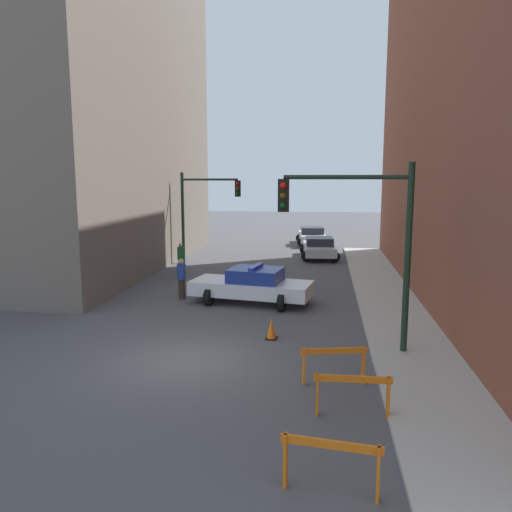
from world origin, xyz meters
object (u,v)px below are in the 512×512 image
object	(u,v)px
parked_car_near	(319,247)
barrier_back	(334,359)
barrier_front	(331,457)
traffic_cone	(271,329)
pedestrian_crossing	(182,278)
traffic_light_far	(201,205)
pedestrian_corner	(181,258)
barrier_mid	(353,389)
police_car	(252,285)
parked_car_mid	(312,235)
traffic_light_near	(365,229)

from	to	relation	value
parked_car_near	barrier_back	size ratio (longest dim) A/B	2.81
barrier_front	traffic_cone	bearing A→B (deg)	103.05
pedestrian_crossing	barrier_front	bearing A→B (deg)	-10.46
traffic_light_far	barrier_front	bearing A→B (deg)	-70.78
barrier_front	barrier_back	world-z (taller)	same
pedestrian_crossing	pedestrian_corner	size ratio (longest dim) A/B	1.00
pedestrian_corner	traffic_cone	world-z (taller)	pedestrian_corner
barrier_mid	traffic_cone	xyz separation A→B (m)	(-2.19, 4.81, -0.30)
police_car	pedestrian_crossing	world-z (taller)	pedestrian_crossing
pedestrian_crossing	barrier_mid	bearing A→B (deg)	-2.50
parked_car_near	parked_car_mid	distance (m)	6.36
parked_car_near	pedestrian_corner	world-z (taller)	pedestrian_corner
traffic_light_near	traffic_light_far	xyz separation A→B (m)	(-8.03, 13.84, -0.13)
parked_car_near	barrier_back	bearing A→B (deg)	-92.83
parked_car_near	parked_car_mid	bearing A→B (deg)	90.86
barrier_back	traffic_cone	distance (m)	3.67
pedestrian_corner	barrier_mid	distance (m)	16.28
traffic_light_near	traffic_cone	size ratio (longest dim) A/B	7.93
traffic_light_far	parked_car_mid	size ratio (longest dim) A/B	1.17
parked_car_near	barrier_back	distance (m)	19.01
parked_car_mid	pedestrian_corner	bearing A→B (deg)	-121.80
traffic_light_far	parked_car_near	bearing A→B (deg)	23.33
pedestrian_crossing	barrier_mid	size ratio (longest dim) A/B	1.04
traffic_light_near	barrier_front	distance (m)	7.24
police_car	traffic_light_far	bearing A→B (deg)	35.25
parked_car_near	traffic_cone	bearing A→B (deg)	-99.13
parked_car_near	barrier_mid	distance (m)	20.67
parked_car_near	barrier_front	bearing A→B (deg)	-93.44
police_car	traffic_cone	distance (m)	4.49
traffic_light_far	pedestrian_corner	bearing A→B (deg)	-93.67
pedestrian_corner	parked_car_near	bearing A→B (deg)	-87.96
traffic_light_far	pedestrian_crossing	xyz separation A→B (m)	(1.22, -8.35, -2.54)
police_car	barrier_mid	xyz separation A→B (m)	(3.41, -9.12, -0.11)
pedestrian_corner	barrier_mid	size ratio (longest dim) A/B	1.04
barrier_back	traffic_cone	world-z (taller)	barrier_back
pedestrian_corner	barrier_mid	bearing A→B (deg)	167.91
pedestrian_corner	traffic_cone	bearing A→B (deg)	169.90
traffic_cone	parked_car_near	bearing A→B (deg)	85.46
traffic_light_far	police_car	distance (m)	9.98
police_car	traffic_cone	xyz separation A→B (m)	(1.21, -4.31, -0.41)
pedestrian_corner	barrier_front	xyz separation A→B (m)	(7.34, -16.91, -0.24)
parked_car_mid	barrier_front	distance (m)	29.62
traffic_light_near	traffic_light_far	world-z (taller)	traffic_light_near
parked_car_mid	barrier_back	xyz separation A→B (m)	(1.19, -25.33, -0.06)
parked_car_mid	pedestrian_crossing	world-z (taller)	pedestrian_crossing
barrier_mid	pedestrian_corner	bearing A→B (deg)	118.66
traffic_cone	traffic_light_far	bearing A→B (deg)	112.58
police_car	parked_car_mid	distance (m)	17.95
police_car	parked_car_mid	xyz separation A→B (m)	(1.87, 17.86, -0.05)
traffic_light_near	pedestrian_corner	xyz separation A→B (m)	(-8.26, 10.35, -2.67)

